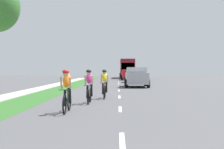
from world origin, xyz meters
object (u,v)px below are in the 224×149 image
at_px(pickup_red, 128,75).
at_px(sedan_white, 133,76).
at_px(cyclist_lead, 67,90).
at_px(suv_silver, 136,77).
at_px(bus_maroon, 127,68).
at_px(cyclist_trailing, 89,86).
at_px(cyclist_distant, 105,84).

bearing_deg(pickup_red, sedan_white, -88.23).
xyz_separation_m(cyclist_lead, suv_silver, (3.59, 17.31, 0.14)).
relative_size(suv_silver, sedan_white, 1.09).
distance_m(sedan_white, bus_maroon, 20.14).
xyz_separation_m(cyclist_trailing, bus_maroon, (3.08, 44.91, 1.17)).
distance_m(cyclist_lead, bus_maroon, 48.23).
distance_m(sedan_white, pickup_red, 9.01).
height_order(cyclist_lead, bus_maroon, bus_maroon).
bearing_deg(cyclist_distant, cyclist_trailing, -103.96).
xyz_separation_m(suv_silver, bus_maroon, (0.03, 30.77, 1.03)).
relative_size(cyclist_trailing, bus_maroon, 0.15).
height_order(cyclist_distant, bus_maroon, bus_maroon).
xyz_separation_m(cyclist_distant, suv_silver, (2.44, 11.68, 0.14)).
height_order(cyclist_distant, sedan_white, cyclist_distant).
distance_m(suv_silver, pickup_red, 19.67).
distance_m(cyclist_lead, suv_silver, 17.68).
bearing_deg(suv_silver, pickup_red, 90.28).
bearing_deg(cyclist_lead, suv_silver, 78.30).
bearing_deg(cyclist_lead, cyclist_trailing, 80.41).
height_order(pickup_red, bus_maroon, bus_maroon).
height_order(cyclist_trailing, bus_maroon, bus_maroon).
bearing_deg(cyclist_distant, sedan_white, 83.31).
bearing_deg(bus_maroon, suv_silver, -90.05).
relative_size(cyclist_lead, suv_silver, 0.37).
bearing_deg(cyclist_lead, sedan_white, 82.33).
bearing_deg(cyclist_lead, bus_maroon, 85.70).
relative_size(cyclist_trailing, sedan_white, 0.40).
bearing_deg(suv_silver, bus_maroon, 89.95).
bearing_deg(bus_maroon, sedan_white, -89.56).
bearing_deg(suv_silver, cyclist_distant, -101.79).
relative_size(cyclist_distant, pickup_red, 0.34).
bearing_deg(suv_silver, cyclist_lead, -101.70).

